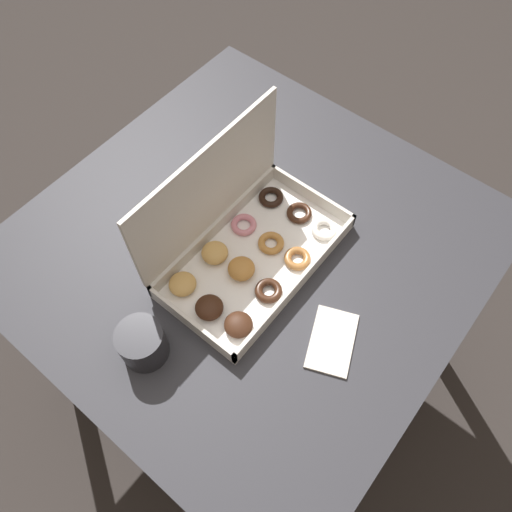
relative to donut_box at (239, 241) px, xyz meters
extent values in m
plane|color=#2D2826|center=(0.04, 0.00, -0.76)|extent=(8.00, 8.00, 0.00)
cube|color=#2D2D33|center=(0.04, 0.00, -0.07)|extent=(0.95, 0.93, 0.03)
cylinder|color=#2D2D33|center=(0.46, -0.42, -0.42)|extent=(0.06, 0.06, 0.68)
cylinder|color=#2D2D33|center=(-0.39, 0.42, -0.42)|extent=(0.06, 0.06, 0.68)
cylinder|color=#2D2D33|center=(0.46, 0.42, -0.42)|extent=(0.06, 0.06, 0.68)
cube|color=white|center=(0.01, -0.04, -0.05)|extent=(0.41, 0.23, 0.01)
cube|color=beige|center=(0.01, -0.15, -0.03)|extent=(0.41, 0.01, 0.04)
cube|color=beige|center=(0.01, 0.07, -0.03)|extent=(0.41, 0.01, 0.04)
cube|color=beige|center=(-0.19, -0.04, -0.03)|extent=(0.01, 0.23, 0.04)
cube|color=beige|center=(0.21, -0.04, -0.03)|extent=(0.01, 0.23, 0.04)
cube|color=beige|center=(0.01, 0.08, 0.10)|extent=(0.41, 0.01, 0.22)
ellipsoid|color=#381E11|center=(-0.13, -0.11, -0.03)|extent=(0.06, 0.06, 0.03)
torus|color=#381E11|center=(-0.04, -0.11, -0.04)|extent=(0.06, 0.06, 0.02)
torus|color=#9E6633|center=(0.06, -0.11, -0.04)|extent=(0.06, 0.06, 0.02)
torus|color=white|center=(0.16, -0.11, -0.04)|extent=(0.06, 0.06, 0.01)
ellipsoid|color=#381E11|center=(-0.14, -0.04, -0.03)|extent=(0.06, 0.06, 0.03)
ellipsoid|color=#B77A38|center=(-0.03, -0.03, -0.03)|extent=(0.06, 0.06, 0.03)
torus|color=#B77A38|center=(0.06, -0.04, -0.04)|extent=(0.06, 0.06, 0.02)
torus|color=#381E11|center=(0.16, -0.04, -0.04)|extent=(0.06, 0.06, 0.01)
ellipsoid|color=tan|center=(-0.14, 0.04, -0.04)|extent=(0.06, 0.06, 0.03)
ellipsoid|color=tan|center=(-0.04, 0.04, -0.03)|extent=(0.06, 0.06, 0.03)
torus|color=pink|center=(0.06, 0.04, -0.04)|extent=(0.06, 0.06, 0.01)
torus|color=black|center=(0.15, 0.04, -0.04)|extent=(0.06, 0.06, 0.01)
cylinder|color=#232328|center=(-0.28, 0.00, -0.01)|extent=(0.09, 0.09, 0.08)
cylinder|color=black|center=(-0.28, 0.00, 0.02)|extent=(0.07, 0.07, 0.01)
cube|color=silver|center=(-0.04, -0.27, -0.05)|extent=(0.16, 0.13, 0.01)
camera|label=1|loc=(-0.40, -0.37, 0.87)|focal=35.00mm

